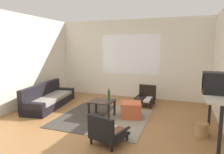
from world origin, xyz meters
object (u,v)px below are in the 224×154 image
Objects in this scene: ottoman_orange at (131,110)px; crt_television at (218,83)px; couch at (49,99)px; console_shelf at (216,98)px; coffee_table at (102,104)px; armchair_by_window at (146,97)px; armchair_striped_foreground at (107,132)px; clay_vase at (215,84)px; wicker_basket at (202,130)px; glass_bottle at (109,95)px.

crt_television is at bearing -19.08° from ottoman_orange.
couch is 4.45m from console_shelf.
coffee_table is 2.57m from console_shelf.
armchair_by_window is at bearing 131.72° from crt_television.
armchair_striped_foreground is 1.41× the size of crt_television.
armchair_by_window is at bearing 132.87° from console_shelf.
crt_television is at bearing -90.51° from clay_vase.
armchair_striped_foreground reaches higher than wicker_basket.
couch is at bearing 147.55° from armchair_striped_foreground.
crt_television is at bearing 25.40° from armchair_striped_foreground.
ottoman_orange is 0.67m from glass_bottle.
coffee_table is at bearing 116.29° from armchair_striped_foreground.
coffee_table is 2.33m from wicker_basket.
crt_television is (1.64, -1.84, 0.86)m from armchair_by_window.
glass_bottle reaches higher than ottoman_orange.
armchair_striped_foreground is at bearing -92.63° from ottoman_orange.
wicker_basket is at bearing -12.08° from glass_bottle.
coffee_table reaches higher than ottoman_orange.
coffee_table is 0.29m from glass_bottle.
crt_television is 0.36m from clay_vase.
coffee_table is at bearing 171.92° from wicker_basket.
coffee_table reaches higher than wicker_basket.
couch is 4.21m from wicker_basket.
armchair_by_window is 1.28× the size of crt_television.
glass_bottle is at bearing 109.20° from armchair_striped_foreground.
armchair_by_window reaches higher than ottoman_orange.
crt_television is 1.38× the size of clay_vase.
console_shelf reaches higher than glass_bottle.
armchair_striped_foreground is at bearing -146.43° from clay_vase.
ottoman_orange is at bearing 8.99° from glass_bottle.
couch reaches higher than armchair_striped_foreground.
ottoman_orange is (2.56, -0.08, -0.02)m from couch.
crt_television is at bearing -9.12° from couch.
coffee_table is 2.23× the size of wicker_basket.
crt_television reaches higher than wicker_basket.
armchair_striped_foreground reaches higher than coffee_table.
ottoman_orange is at bearing -97.41° from armchair_by_window.
armchair_by_window is 0.91× the size of armchair_striped_foreground.
console_shelf reaches higher than ottoman_orange.
wicker_basket is at bearing 29.86° from armchair_striped_foreground.
console_shelf is (1.80, -0.55, 0.60)m from ottoman_orange.
couch is 2.95m from armchair_by_window.
glass_bottle is at bearing 168.90° from console_shelf.
armchair_striped_foreground is 2.64× the size of wicker_basket.
wicker_basket is (-0.20, -0.28, -0.90)m from clay_vase.
wicker_basket is at bearing 179.64° from console_shelf.
armchair_by_window is 2.40× the size of wicker_basket.
ottoman_orange is (-0.16, -1.22, -0.05)m from armchair_by_window.
ottoman_orange is 1.63× the size of glass_bottle.
ottoman_orange is at bearing 162.93° from console_shelf.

